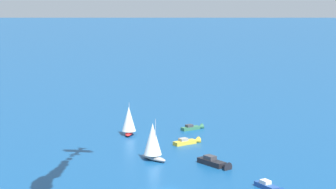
# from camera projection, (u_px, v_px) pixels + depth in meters

# --- Properties ---
(motorboat_near_centre) EXTENTS (9.87, 4.65, 2.77)m
(motorboat_near_centre) POSITION_uv_depth(u_px,v_px,m) (215.00, 163.00, 147.49)
(motorboat_near_centre) COLOR black
(motorboat_near_centre) RESTS_ON ground_plane
(sailboat_far_port) EXTENTS (8.15, 4.91, 10.22)m
(sailboat_far_port) POSITION_uv_depth(u_px,v_px,m) (153.00, 141.00, 152.41)
(sailboat_far_port) COLOR #9E9993
(sailboat_far_port) RESTS_ON ground_plane
(motorboat_far_stbd) EXTENTS (4.04, 7.49, 2.11)m
(motorboat_far_stbd) POSITION_uv_depth(u_px,v_px,m) (193.00, 128.00, 186.97)
(motorboat_far_stbd) COLOR #33704C
(motorboat_far_stbd) RESTS_ON ground_plane
(sailboat_inshore) EXTENTS (5.75, 7.09, 9.25)m
(sailboat_inshore) POSITION_uv_depth(u_px,v_px,m) (129.00, 121.00, 178.98)
(sailboat_inshore) COLOR #B21E1E
(sailboat_inshore) RESTS_ON ground_plane
(motorboat_ahead) EXTENTS (4.32, 8.18, 2.30)m
(motorboat_ahead) POSITION_uv_depth(u_px,v_px,m) (188.00, 142.00, 169.17)
(motorboat_ahead) COLOR gold
(motorboat_ahead) RESTS_ON ground_plane
(motorboat_outer_ring_c) EXTENTS (7.79, 4.66, 2.21)m
(motorboat_outer_ring_c) POSITION_uv_depth(u_px,v_px,m) (270.00, 187.00, 129.73)
(motorboat_outer_ring_c) COLOR #23478C
(motorboat_outer_ring_c) RESTS_ON ground_plane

